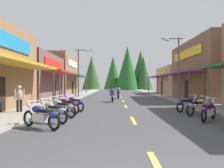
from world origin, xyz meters
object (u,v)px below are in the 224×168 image
object	(u,v)px
motorcycle_parked_left_4	(74,103)
rider_cruising_lead	(112,95)
motorcycle_parked_right_3	(188,104)
rider_cruising_trailing	(118,93)
motorcycle_parked_right_1	(209,110)
motorcycle_parked_left_2	(60,108)
motorcycle_parked_left_0	(41,116)
streetlamp_left	(81,66)
pedestrian_by_shop	(19,97)
streetlamp_right	(175,60)
motorcycle_parked_right_2	(199,106)
pedestrian_browsing	(65,89)
motorcycle_parked_left_1	(52,111)
motorcycle_parked_left_3	(66,105)

from	to	relation	value
motorcycle_parked_left_4	rider_cruising_lead	world-z (taller)	rider_cruising_lead
motorcycle_parked_right_3	rider_cruising_trailing	bearing A→B (deg)	70.13
motorcycle_parked_right_1	motorcycle_parked_right_3	distance (m)	3.55
motorcycle_parked_left_4	motorcycle_parked_left_2	bearing A→B (deg)	131.77
motorcycle_parked_right_1	motorcycle_parked_left_0	size ratio (longest dim) A/B	0.98
streetlamp_left	pedestrian_by_shop	bearing A→B (deg)	-95.23
motorcycle_parked_left_2	pedestrian_by_shop	world-z (taller)	pedestrian_by_shop
motorcycle_parked_right_3	motorcycle_parked_left_4	xyz separation A→B (m)	(-7.02, 0.48, 0.00)
streetlamp_left	motorcycle_parked_right_1	bearing A→B (deg)	-64.61
motorcycle_parked_left_4	rider_cruising_lead	xyz separation A→B (m)	(2.38, 7.27, 0.17)
rider_cruising_trailing	streetlamp_right	bearing A→B (deg)	-137.09
pedestrian_by_shop	motorcycle_parked_left_2	bearing A→B (deg)	-153.34
streetlamp_right	motorcycle_parked_right_3	distance (m)	8.58
streetlamp_right	rider_cruising_lead	bearing A→B (deg)	-179.97
motorcycle_parked_right_1	rider_cruising_trailing	size ratio (longest dim) A/B	0.83
motorcycle_parked_right_2	pedestrian_by_shop	bearing A→B (deg)	142.75
streetlamp_right	motorcycle_parked_right_3	size ratio (longest dim) A/B	3.40
streetlamp_right	rider_cruising_lead	xyz separation A→B (m)	(-5.89, -0.00, -3.27)
streetlamp_left	motorcycle_parked_right_2	distance (m)	18.06
streetlamp_left	motorcycle_parked_left_0	xyz separation A→B (m)	(1.18, -19.44, -3.34)
rider_cruising_lead	pedestrian_by_shop	world-z (taller)	pedestrian_by_shop
pedestrian_by_shop	pedestrian_browsing	distance (m)	15.70
motorcycle_parked_left_0	motorcycle_parked_left_1	bearing A→B (deg)	-57.07
streetlamp_right	motorcycle_parked_right_3	world-z (taller)	streetlamp_right
motorcycle_parked_left_3	pedestrian_browsing	bearing A→B (deg)	-40.52
motorcycle_parked_left_4	rider_cruising_trailing	bearing A→B (deg)	-57.93
rider_cruising_trailing	motorcycle_parked_right_3	bearing A→B (deg)	-165.46
streetlamp_right	motorcycle_parked_left_2	distance (m)	13.65
motorcycle_parked_left_4	motorcycle_parked_right_2	bearing A→B (deg)	-150.43
streetlamp_right	motorcycle_parked_left_0	size ratio (longest dim) A/B	3.31
motorcycle_parked_left_0	motorcycle_parked_right_2	bearing A→B (deg)	-117.53
streetlamp_right	motorcycle_parked_right_2	size ratio (longest dim) A/B	3.31
streetlamp_right	motorcycle_parked_left_1	bearing A→B (deg)	-125.68
motorcycle_parked_left_2	motorcycle_parked_left_4	size ratio (longest dim) A/B	1.17
motorcycle_parked_right_2	pedestrian_by_shop	distance (m)	9.96
motorcycle_parked_right_2	pedestrian_by_shop	world-z (taller)	pedestrian_by_shop
pedestrian_by_shop	rider_cruising_trailing	bearing A→B (deg)	-60.57
rider_cruising_lead	motorcycle_parked_left_3	bearing A→B (deg)	160.53
motorcycle_parked_left_2	motorcycle_parked_left_4	world-z (taller)	same
streetlamp_right	rider_cruising_trailing	bearing A→B (deg)	135.57
streetlamp_left	motorcycle_parked_right_3	size ratio (longest dim) A/B	3.31
motorcycle_parked_right_2	motorcycle_parked_right_3	bearing A→B (deg)	59.76
motorcycle_parked_left_3	pedestrian_by_shop	xyz separation A→B (m)	(-2.61, -0.27, 0.44)
streetlamp_right	motorcycle_parked_right_3	bearing A→B (deg)	-99.18
streetlamp_left	motorcycle_parked_left_1	distance (m)	18.33
motorcycle_parked_left_2	rider_cruising_lead	distance (m)	10.45
motorcycle_parked_left_1	motorcycle_parked_right_3	bearing A→B (deg)	-111.13
motorcycle_parked_right_1	motorcycle_parked_right_2	distance (m)	1.97
motorcycle_parked_left_2	pedestrian_browsing	distance (m)	17.23
pedestrian_browsing	motorcycle_parked_left_2	bearing A→B (deg)	-87.98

